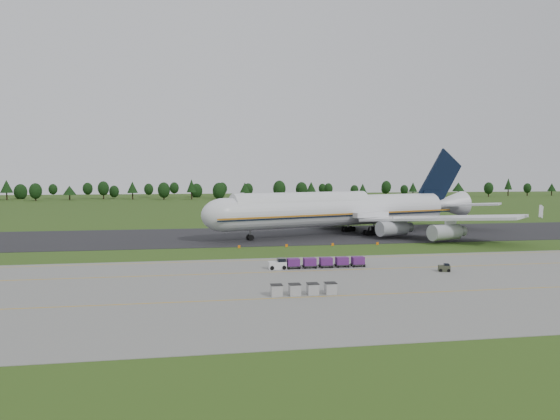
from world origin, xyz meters
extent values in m
plane|color=#2B4615|center=(0.00, 0.00, 0.00)|extent=(600.00, 600.00, 0.00)
cube|color=slate|center=(0.00, -34.00, 0.03)|extent=(300.00, 52.00, 0.06)
cube|color=black|center=(0.00, 28.00, 0.04)|extent=(300.00, 40.00, 0.08)
cube|color=#C9900B|center=(0.00, -22.00, 0.07)|extent=(300.00, 0.25, 0.01)
cube|color=#C9900B|center=(0.00, -40.00, 0.07)|extent=(300.00, 0.20, 0.01)
cube|color=#C9900B|center=(0.00, -10.00, 0.07)|extent=(120.00, 0.20, 0.01)
cylinder|color=black|center=(-120.91, 225.63, 2.09)|extent=(0.70, 0.70, 4.18)
cone|color=#193813|center=(-120.91, 225.63, 7.89)|extent=(6.90, 6.90, 7.42)
cylinder|color=black|center=(-102.56, 214.62, 1.78)|extent=(0.70, 0.70, 3.57)
sphere|color=#193813|center=(-102.56, 214.62, 5.45)|extent=(6.80, 6.80, 6.80)
cylinder|color=black|center=(-85.72, 220.40, 1.48)|extent=(0.70, 0.70, 2.96)
cone|color=#193813|center=(-85.72, 220.40, 5.59)|extent=(7.37, 7.37, 5.26)
cylinder|color=black|center=(-68.12, 227.86, 2.08)|extent=(0.70, 0.70, 4.17)
sphere|color=#193813|center=(-68.12, 227.86, 6.37)|extent=(6.53, 6.53, 6.53)
cylinder|color=black|center=(-50.91, 221.77, 1.88)|extent=(0.70, 0.70, 3.76)
cone|color=#193813|center=(-50.91, 221.77, 7.11)|extent=(6.19, 6.19, 6.69)
cylinder|color=black|center=(-32.70, 215.78, 1.81)|extent=(0.70, 0.70, 3.63)
sphere|color=#193813|center=(-32.70, 215.78, 5.54)|extent=(7.00, 7.00, 7.00)
cylinder|color=black|center=(-16.82, 214.50, 2.12)|extent=(0.70, 0.70, 4.25)
cone|color=#193813|center=(-16.82, 214.50, 8.03)|extent=(5.66, 5.66, 7.55)
cylinder|color=black|center=(-0.86, 215.08, 1.59)|extent=(0.70, 0.70, 3.17)
sphere|color=#193813|center=(-0.86, 215.08, 4.85)|extent=(7.56, 7.56, 7.56)
cylinder|color=black|center=(15.35, 223.41, 1.74)|extent=(0.70, 0.70, 3.48)
cone|color=#193813|center=(15.35, 223.41, 6.58)|extent=(6.29, 6.29, 6.19)
cylinder|color=black|center=(36.83, 224.41, 1.86)|extent=(0.70, 0.70, 3.72)
sphere|color=#193813|center=(36.83, 224.41, 5.68)|extent=(7.88, 7.88, 7.88)
cylinder|color=black|center=(54.61, 214.22, 1.82)|extent=(0.70, 0.70, 3.63)
cone|color=#193813|center=(54.61, 214.22, 6.86)|extent=(6.36, 6.36, 6.46)
cylinder|color=black|center=(69.00, 227.76, 1.79)|extent=(0.70, 0.70, 3.59)
sphere|color=#193813|center=(69.00, 227.76, 5.48)|extent=(5.38, 5.38, 5.38)
cylinder|color=black|center=(86.91, 213.67, 1.61)|extent=(0.70, 0.70, 3.21)
cone|color=#193813|center=(86.91, 213.67, 6.06)|extent=(5.26, 5.26, 5.71)
cylinder|color=black|center=(104.39, 219.61, 2.14)|extent=(0.70, 0.70, 4.28)
sphere|color=#193813|center=(104.39, 219.61, 6.54)|extent=(6.07, 6.07, 6.07)
cylinder|color=black|center=(122.84, 221.01, 1.70)|extent=(0.70, 0.70, 3.40)
cone|color=#193813|center=(122.84, 221.01, 6.42)|extent=(5.64, 5.64, 6.04)
cylinder|color=black|center=(139.19, 223.91, 1.61)|extent=(0.70, 0.70, 3.21)
sphere|color=#193813|center=(139.19, 223.91, 4.91)|extent=(6.93, 6.93, 6.93)
cylinder|color=black|center=(157.59, 227.73, 1.65)|extent=(0.70, 0.70, 3.31)
cone|color=#193813|center=(157.59, 227.73, 6.25)|extent=(8.04, 8.04, 5.88)
cylinder|color=black|center=(172.63, 216.43, 1.83)|extent=(0.70, 0.70, 3.65)
sphere|color=#193813|center=(172.63, 216.43, 5.58)|extent=(5.94, 5.94, 5.94)
cylinder|color=black|center=(193.05, 226.72, 2.13)|extent=(0.70, 0.70, 4.27)
cone|color=#193813|center=(193.05, 226.72, 8.06)|extent=(5.01, 5.01, 7.59)
cylinder|color=black|center=(205.21, 223.80, 1.72)|extent=(0.70, 0.70, 3.44)
sphere|color=#193813|center=(205.21, 223.80, 5.25)|extent=(5.09, 5.09, 5.09)
cylinder|color=black|center=(223.92, 224.59, 1.53)|extent=(0.70, 0.70, 3.06)
cone|color=#193813|center=(223.92, 224.59, 5.78)|extent=(5.67, 5.67, 5.44)
cylinder|color=silver|center=(18.09, 26.67, 6.25)|extent=(61.83, 26.56, 7.75)
cylinder|color=silver|center=(7.84, 23.37, 8.08)|extent=(36.71, 17.00, 6.05)
sphere|color=silver|center=(-11.64, 17.08, 6.25)|extent=(7.75, 7.75, 7.75)
cone|color=silver|center=(53.45, 38.08, 6.79)|extent=(13.54, 10.65, 7.37)
cube|color=orange|center=(19.28, 22.96, 5.60)|extent=(65.62, 21.23, 0.38)
cube|color=silver|center=(38.19, 11.54, 5.28)|extent=(33.15, 33.86, 0.59)
cube|color=silver|center=(25.56, 50.70, 5.28)|extent=(15.83, 37.77, 0.59)
cylinder|color=#9D9FA5|center=(28.35, 15.72, 2.58)|extent=(8.23, 5.60, 3.45)
cylinder|color=#9D9FA5|center=(36.93, 6.04, 2.58)|extent=(8.23, 5.60, 3.45)
cylinder|color=#9D9FA5|center=(20.01, 41.55, 2.58)|extent=(8.23, 5.60, 3.45)
cylinder|color=#9D9FA5|center=(21.32, 54.42, 2.58)|extent=(8.23, 5.60, 3.45)
cube|color=black|center=(50.90, 37.26, 14.04)|extent=(15.13, 5.39, 17.29)
cube|color=silver|center=(57.47, 30.89, 7.11)|extent=(14.52, 13.55, 0.48)
cube|color=silver|center=(52.50, 46.27, 7.11)|extent=(9.16, 15.02, 0.48)
cylinder|color=slate|center=(-5.49, 19.07, 1.18)|extent=(0.39, 0.39, 2.37)
cylinder|color=black|center=(-5.49, 19.07, 0.70)|extent=(1.63, 1.35, 1.40)
cylinder|color=slate|center=(25.72, 24.04, 1.18)|extent=(0.39, 0.39, 2.37)
cylinder|color=black|center=(25.72, 24.04, 0.70)|extent=(1.63, 1.35, 1.40)
cylinder|color=slate|center=(22.75, 33.27, 1.18)|extent=(0.39, 0.39, 2.37)
cylinder|color=black|center=(22.75, 33.27, 0.70)|extent=(1.63, 1.35, 1.40)
cube|color=silver|center=(-5.47, -19.42, 0.67)|extent=(2.90, 1.56, 1.23)
cylinder|color=black|center=(-6.48, -20.20, 0.39)|extent=(0.67, 0.25, 0.67)
cube|color=black|center=(-2.80, -19.42, 0.45)|extent=(2.23, 1.67, 0.13)
cube|color=#4C1A5C|center=(-2.80, -19.42, 1.12)|extent=(2.01, 1.56, 1.23)
cylinder|color=black|center=(-3.69, -20.20, 0.25)|extent=(0.38, 0.17, 0.38)
cube|color=black|center=(-0.01, -19.42, 0.45)|extent=(2.23, 1.67, 0.13)
cube|color=#4C1A5C|center=(-0.01, -19.42, 1.12)|extent=(2.01, 1.56, 1.23)
cylinder|color=black|center=(-0.90, -20.20, 0.25)|extent=(0.38, 0.17, 0.38)
cube|color=black|center=(2.78, -19.42, 0.45)|extent=(2.23, 1.67, 0.13)
cube|color=#4C1A5C|center=(2.78, -19.42, 1.12)|extent=(2.01, 1.56, 1.23)
cylinder|color=black|center=(1.89, -20.20, 0.25)|extent=(0.38, 0.17, 0.38)
cube|color=black|center=(5.56, -19.42, 0.45)|extent=(2.23, 1.67, 0.13)
cube|color=#4C1A5C|center=(5.56, -19.42, 1.12)|extent=(2.01, 1.56, 1.23)
cylinder|color=black|center=(4.67, -20.20, 0.25)|extent=(0.38, 0.17, 0.38)
cube|color=black|center=(8.35, -19.42, 0.45)|extent=(2.23, 1.67, 0.13)
cube|color=#4C1A5C|center=(8.35, -19.42, 1.12)|extent=(2.01, 1.56, 1.23)
cylinder|color=black|center=(7.46, -20.20, 0.25)|extent=(0.38, 0.17, 0.38)
cylinder|color=black|center=(-5.47, -19.42, 0.39)|extent=(0.67, 0.25, 0.67)
cube|color=#343827|center=(20.63, -26.19, 0.55)|extent=(2.03, 1.55, 0.99)
cylinder|color=black|center=(20.00, -26.73, 0.31)|extent=(0.50, 0.18, 0.50)
cylinder|color=black|center=(21.26, -25.65, 0.31)|extent=(0.50, 0.18, 0.50)
cube|color=#A3A3A3|center=(-8.84, -38.69, 0.77)|extent=(1.42, 1.42, 1.42)
cube|color=black|center=(-8.84, -38.69, 1.51)|extent=(1.51, 1.51, 0.07)
cube|color=#A3A3A3|center=(-6.44, -38.69, 0.77)|extent=(1.42, 1.42, 1.42)
cube|color=black|center=(-6.44, -38.69, 1.51)|extent=(1.51, 1.51, 0.07)
cube|color=#A3A3A3|center=(-4.04, -38.69, 0.77)|extent=(1.42, 1.42, 1.42)
cube|color=black|center=(-4.04, -38.69, 1.51)|extent=(1.51, 1.51, 0.07)
cube|color=#A3A3A3|center=(-1.64, -38.69, 0.77)|extent=(1.42, 1.42, 1.42)
cube|color=black|center=(-1.64, -38.69, 1.51)|extent=(1.51, 1.51, 0.07)
cube|color=orange|center=(-9.26, 6.66, 0.30)|extent=(0.50, 0.12, 0.60)
cube|color=black|center=(-9.26, 6.66, 0.02)|extent=(0.30, 0.30, 0.04)
cube|color=orange|center=(0.93, 6.66, 0.30)|extent=(0.50, 0.12, 0.60)
cube|color=black|center=(0.93, 6.66, 0.02)|extent=(0.30, 0.30, 0.04)
cube|color=orange|center=(11.12, 6.66, 0.30)|extent=(0.50, 0.12, 0.60)
cube|color=black|center=(11.12, 6.66, 0.02)|extent=(0.30, 0.30, 0.04)
cube|color=orange|center=(21.31, 6.66, 0.30)|extent=(0.50, 0.12, 0.60)
cube|color=black|center=(21.31, 6.66, 0.02)|extent=(0.30, 0.30, 0.04)
camera|label=1|loc=(-20.26, -107.21, 16.05)|focal=35.00mm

